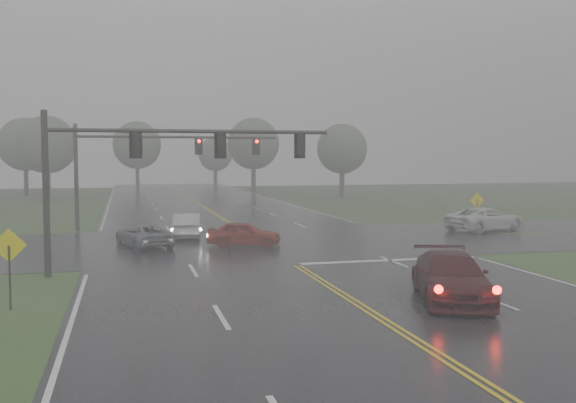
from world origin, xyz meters
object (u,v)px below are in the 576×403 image
object	(u,v)px
sedan_maroon	(451,301)
sedan_silver	(187,238)
car_grey	(144,247)
pickup_white	(485,231)
sedan_red	(244,246)
signal_gantry_far	(142,155)
signal_gantry_near	(139,160)

from	to	relation	value
sedan_maroon	sedan_silver	xyz separation A→B (m)	(-6.89, 18.75, 0.00)
car_grey	pickup_white	xyz separation A→B (m)	(21.41, 2.20, 0.00)
sedan_red	pickup_white	bearing A→B (deg)	-60.86
sedan_maroon	sedan_red	distance (m)	15.00
sedan_maroon	signal_gantry_far	distance (m)	26.17
sedan_red	sedan_silver	size ratio (longest dim) A/B	0.89
car_grey	signal_gantry_far	size ratio (longest dim) A/B	0.33
pickup_white	car_grey	bearing A→B (deg)	77.67
sedan_maroon	sedan_silver	distance (m)	19.98
sedan_maroon	sedan_silver	world-z (taller)	sedan_maroon
sedan_maroon	signal_gantry_far	size ratio (longest dim) A/B	0.40
sedan_silver	signal_gantry_far	distance (m)	7.52
sedan_silver	car_grey	distance (m)	4.28
sedan_maroon	car_grey	size ratio (longest dim) A/B	1.21
signal_gantry_near	sedan_maroon	bearing A→B (deg)	-38.21
signal_gantry_near	signal_gantry_far	world-z (taller)	signal_gantry_far
signal_gantry_near	pickup_white	bearing A→B (deg)	24.26
sedan_silver	signal_gantry_far	world-z (taller)	signal_gantry_far
sedan_red	car_grey	distance (m)	5.27
sedan_maroon	sedan_red	bearing A→B (deg)	124.72
car_grey	sedan_maroon	bearing A→B (deg)	103.81
sedan_red	car_grey	world-z (taller)	sedan_red
signal_gantry_far	sedan_silver	bearing A→B (deg)	-65.63
pickup_white	signal_gantry_near	distance (m)	24.31
car_grey	signal_gantry_near	xyz separation A→B (m)	(-0.35, -7.60, 4.61)
sedan_maroon	signal_gantry_near	size ratio (longest dim) A/B	0.46
sedan_silver	car_grey	size ratio (longest dim) A/B	0.99
pickup_white	signal_gantry_far	world-z (taller)	signal_gantry_far
sedan_red	signal_gantry_near	distance (m)	9.80
pickup_white	signal_gantry_near	xyz separation A→B (m)	(-21.76, -9.80, 4.61)
sedan_red	car_grey	bearing A→B (deg)	97.64
sedan_maroon	signal_gantry_near	xyz separation A→B (m)	(-9.82, 7.73, 4.61)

